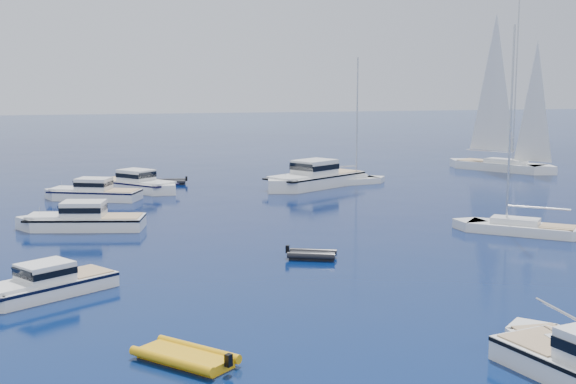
% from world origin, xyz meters
% --- Properties ---
extents(ground, '(400.00, 400.00, 0.00)m').
position_xyz_m(ground, '(0.00, 0.00, 0.00)').
color(ground, navy).
rests_on(ground, ground).
extents(motor_cruiser_left, '(7.92, 6.48, 2.08)m').
position_xyz_m(motor_cruiser_left, '(-20.23, 11.73, 0.00)').
color(motor_cruiser_left, white).
rests_on(motor_cruiser_left, ground).
extents(motor_cruiser_centre, '(9.89, 4.91, 2.49)m').
position_xyz_m(motor_cruiser_centre, '(-18.68, 28.50, 0.00)').
color(motor_cruiser_centre, silver).
rests_on(motor_cruiser_centre, ground).
extents(motor_cruiser_far_l, '(9.47, 6.14, 2.39)m').
position_xyz_m(motor_cruiser_far_l, '(-17.97, 41.75, 0.00)').
color(motor_cruiser_far_l, white).
rests_on(motor_cruiser_far_l, ground).
extents(motor_cruiser_distant, '(12.71, 10.14, 3.32)m').
position_xyz_m(motor_cruiser_distant, '(2.52, 44.55, 0.00)').
color(motor_cruiser_distant, silver).
rests_on(motor_cruiser_distant, ground).
extents(motor_cruiser_horizon, '(8.73, 9.26, 2.56)m').
position_xyz_m(motor_cruiser_horizon, '(-13.87, 45.85, 0.00)').
color(motor_cruiser_horizon, white).
rests_on(motor_cruiser_horizon, ground).
extents(sailboat_fore, '(2.59, 9.03, 13.19)m').
position_xyz_m(sailboat_fore, '(-0.97, -2.69, 0.00)').
color(sailboat_fore, silver).
rests_on(sailboat_fore, ground).
extents(sailboat_mid_r, '(9.07, 8.27, 14.35)m').
position_xyz_m(sailboat_mid_r, '(10.06, 19.75, 0.00)').
color(sailboat_mid_r, white).
rests_on(sailboat_mid_r, ground).
extents(sailboat_centre, '(8.99, 3.97, 12.80)m').
position_xyz_m(sailboat_centre, '(6.53, 45.75, 0.00)').
color(sailboat_centre, silver).
rests_on(sailboat_centre, ground).
extents(sailboat_sails_r, '(10.55, 13.45, 20.21)m').
position_xyz_m(sailboat_sails_r, '(26.77, 52.32, 0.00)').
color(sailboat_sails_r, white).
rests_on(sailboat_sails_r, ground).
extents(tender_yellow, '(4.38, 4.54, 0.95)m').
position_xyz_m(tender_yellow, '(-14.61, 1.34, 0.00)').
color(tender_yellow, '#E7A30D').
rests_on(tender_yellow, ground).
extents(tender_grey_near, '(3.32, 2.66, 0.95)m').
position_xyz_m(tender_grey_near, '(-5.57, 16.09, 0.00)').
color(tender_grey_near, black).
rests_on(tender_grey_near, ground).
extents(tender_grey_far, '(4.04, 2.52, 0.95)m').
position_xyz_m(tender_grey_far, '(-10.84, 49.98, 0.00)').
color(tender_grey_far, black).
rests_on(tender_grey_far, ground).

